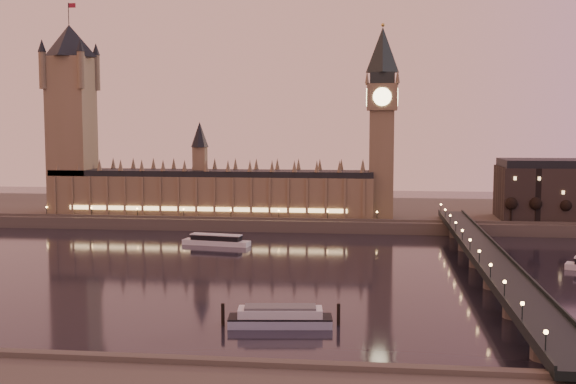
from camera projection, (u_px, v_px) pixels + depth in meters
name	position (u px, v px, depth m)	size (l,w,h in m)	color
ground	(242.00, 271.00, 278.71)	(700.00, 700.00, 0.00)	black
far_embankment	(340.00, 213.00, 437.96)	(560.00, 130.00, 6.00)	#423D35
palace_of_westminster	(211.00, 187.00, 401.07)	(180.00, 26.62, 52.00)	brown
victoria_tower	(71.00, 108.00, 406.50)	(31.68, 31.68, 118.00)	brown
big_ben	(382.00, 110.00, 385.91)	(17.68, 17.68, 104.00)	brown
westminster_bridge	(485.00, 262.00, 267.27)	(13.20, 260.00, 15.30)	black
bare_tree_0	(510.00, 204.00, 370.68)	(6.44, 6.44, 13.09)	black
bare_tree_1	(539.00, 204.00, 368.97)	(6.44, 6.44, 13.09)	black
bare_tree_2	(568.00, 205.00, 367.26)	(6.44, 6.44, 13.09)	black
cruise_boat_a	(216.00, 240.00, 338.33)	(32.98, 12.50, 5.16)	silver
moored_barge	(280.00, 317.00, 202.22)	(33.41, 11.43, 6.16)	#9CAAC7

